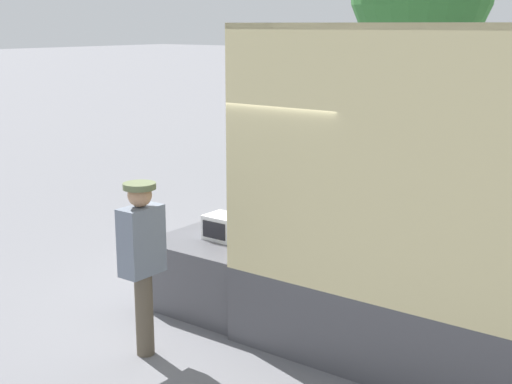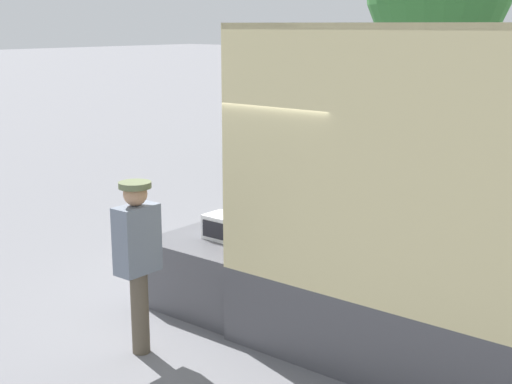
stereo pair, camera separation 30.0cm
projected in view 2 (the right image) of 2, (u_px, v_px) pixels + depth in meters
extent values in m
plane|color=slate|center=(292.00, 305.00, 8.43)|extent=(160.00, 160.00, 0.00)
cube|color=#4C4C51|center=(509.00, 331.00, 6.77)|extent=(5.11, 2.40, 0.81)
cube|color=beige|center=(471.00, 185.00, 5.51)|extent=(5.11, 0.06, 2.45)
cylinder|color=orange|center=(431.00, 249.00, 7.31)|extent=(0.29, 0.29, 0.36)
cube|color=#4C4C51|center=(247.00, 261.00, 8.75)|extent=(1.37, 2.28, 0.81)
cube|color=white|center=(227.00, 227.00, 8.24)|extent=(0.51, 0.34, 0.29)
cube|color=black|center=(213.00, 230.00, 8.14)|extent=(0.33, 0.01, 0.19)
cube|color=black|center=(273.00, 209.00, 8.85)|extent=(0.50, 0.38, 0.38)
cylinder|color=slate|center=(286.00, 210.00, 8.73)|extent=(0.19, 0.21, 0.21)
cylinder|color=black|center=(244.00, 203.00, 8.85)|extent=(0.04, 0.04, 0.53)
cylinder|color=black|center=(282.00, 211.00, 8.49)|extent=(0.04, 0.04, 0.53)
cylinder|color=black|center=(266.00, 197.00, 9.18)|extent=(0.04, 0.04, 0.53)
cylinder|color=black|center=(303.00, 204.00, 8.82)|extent=(0.04, 0.04, 0.53)
cylinder|color=black|center=(262.00, 187.00, 8.61)|extent=(0.59, 0.04, 0.04)
cylinder|color=black|center=(284.00, 181.00, 8.95)|extent=(0.59, 0.04, 0.04)
cylinder|color=brown|center=(140.00, 313.00, 7.13)|extent=(0.18, 0.18, 0.86)
cube|color=slate|center=(137.00, 239.00, 6.96)|extent=(0.24, 0.44, 0.68)
sphere|color=tan|center=(135.00, 194.00, 6.85)|extent=(0.24, 0.24, 0.24)
cylinder|color=#606B47|center=(135.00, 185.00, 6.83)|extent=(0.32, 0.32, 0.06)
cylinder|color=brown|center=(432.00, 105.00, 17.59)|extent=(0.36, 0.36, 2.58)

